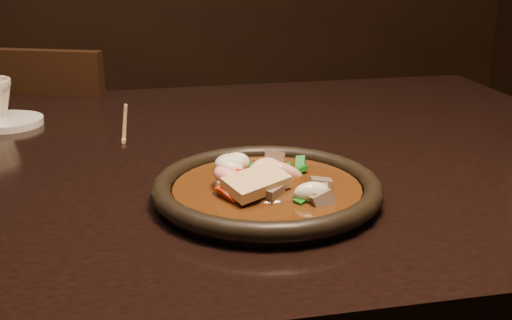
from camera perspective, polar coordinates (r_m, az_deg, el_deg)
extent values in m
cube|color=black|center=(0.95, -13.64, -1.11)|extent=(1.60, 0.90, 0.04)
cylinder|color=black|center=(1.59, 14.83, -7.46)|extent=(0.06, 0.06, 0.71)
cube|color=black|center=(1.66, -16.26, -4.48)|extent=(0.51, 0.51, 0.04)
cylinder|color=black|center=(1.83, -8.93, -9.02)|extent=(0.03, 0.03, 0.39)
cylinder|color=black|center=(1.95, -18.02, -7.98)|extent=(0.03, 0.03, 0.39)
cube|color=black|center=(1.44, -20.04, 1.06)|extent=(0.36, 0.16, 0.41)
cylinder|color=black|center=(0.77, 0.98, -3.24)|extent=(0.25, 0.25, 0.01)
torus|color=black|center=(0.76, 0.99, -2.42)|extent=(0.28, 0.28, 0.02)
cylinder|color=#3B1F0A|center=(0.76, 0.99, -2.69)|extent=(0.22, 0.22, 0.01)
ellipsoid|color=#3B1F0A|center=(0.76, 0.99, -2.69)|extent=(0.13, 0.12, 0.04)
torus|color=#FFB9A1|center=(0.79, 2.32, -1.35)|extent=(0.08, 0.08, 0.05)
torus|color=#FFB9A1|center=(0.76, -1.54, -1.63)|extent=(0.07, 0.07, 0.04)
torus|color=#FFB9A1|center=(0.76, 1.06, -2.11)|extent=(0.06, 0.06, 0.06)
cube|color=#806D5D|center=(0.82, 1.57, 0.09)|extent=(0.03, 0.03, 0.03)
cube|color=#806D5D|center=(0.76, 5.74, -2.45)|extent=(0.03, 0.03, 0.03)
cube|color=#806D5D|center=(0.72, 1.25, -3.09)|extent=(0.04, 0.04, 0.02)
cube|color=#806D5D|center=(0.75, -2.76, -2.75)|extent=(0.03, 0.03, 0.03)
cube|color=#806D5D|center=(0.72, 5.78, -3.67)|extent=(0.03, 0.03, 0.03)
cube|color=#806D5D|center=(0.73, 5.51, -3.23)|extent=(0.03, 0.03, 0.03)
cylinder|color=#FF3008|center=(0.76, -0.35, -1.21)|extent=(0.06, 0.06, 0.02)
cylinder|color=#FF3008|center=(0.73, -2.71, -3.22)|extent=(0.04, 0.05, 0.04)
cylinder|color=#FF3008|center=(0.75, -2.52, -2.14)|extent=(0.04, 0.05, 0.04)
cylinder|color=#FF3008|center=(0.77, -1.37, -1.78)|extent=(0.05, 0.05, 0.03)
cylinder|color=#FF3008|center=(0.76, 2.03, -1.64)|extent=(0.05, 0.05, 0.04)
cube|color=#126317|center=(0.77, 2.65, -1.44)|extent=(0.02, 0.04, 0.03)
cube|color=#126317|center=(0.80, 3.48, -1.05)|extent=(0.04, 0.03, 0.01)
cube|color=#126317|center=(0.81, 0.20, -0.88)|extent=(0.03, 0.04, 0.02)
cube|color=#126317|center=(0.73, 4.64, -3.18)|extent=(0.04, 0.03, 0.02)
cube|color=#126317|center=(0.81, 3.93, -0.76)|extent=(0.02, 0.04, 0.03)
cube|color=#126317|center=(0.79, -2.42, -1.54)|extent=(0.03, 0.03, 0.03)
ellipsoid|color=silver|center=(0.72, 4.97, -2.89)|extent=(0.04, 0.02, 0.02)
ellipsoid|color=silver|center=(0.75, 1.03, -2.58)|extent=(0.04, 0.03, 0.02)
ellipsoid|color=silver|center=(0.78, -2.25, -0.99)|extent=(0.03, 0.03, 0.03)
ellipsoid|color=silver|center=(0.82, -1.76, -0.26)|extent=(0.04, 0.03, 0.03)
ellipsoid|color=silver|center=(0.81, -2.34, -0.33)|extent=(0.04, 0.04, 0.02)
ellipsoid|color=silver|center=(0.76, 1.58, -2.50)|extent=(0.04, 0.04, 0.03)
cube|color=#E5C589|center=(0.73, 0.01, -2.00)|extent=(0.08, 0.07, 0.03)
cylinder|color=silver|center=(1.17, -21.68, 3.23)|extent=(0.11, 0.11, 0.01)
cylinder|color=silver|center=(1.16, -21.14, 3.18)|extent=(0.11, 0.11, 0.01)
cylinder|color=tan|center=(1.11, -11.59, 3.26)|extent=(0.01, 0.22, 0.01)
cylinder|color=tan|center=(1.12, -11.58, 3.41)|extent=(0.01, 0.22, 0.01)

